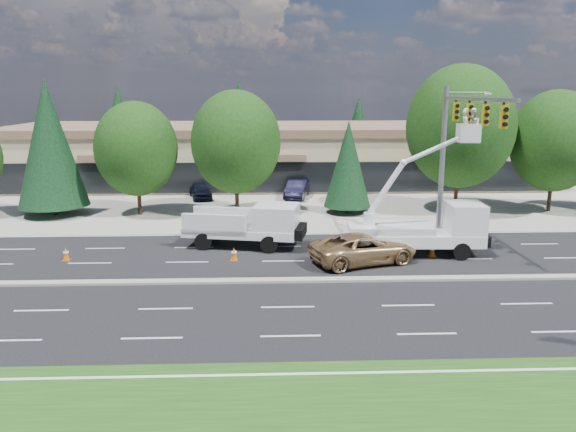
{
  "coord_description": "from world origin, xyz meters",
  "views": [
    {
      "loc": [
        -0.8,
        -24.89,
        8.69
      ],
      "look_at": [
        0.25,
        3.3,
        2.4
      ],
      "focal_mm": 35.0,
      "sensor_mm": 36.0,
      "label": 1
    }
  ],
  "objects_px": {
    "utility_pickup": "(249,229)",
    "minivan": "(364,248)",
    "signal_mast": "(456,138)",
    "bucket_truck": "(427,224)"
  },
  "relations": [
    {
      "from": "utility_pickup",
      "to": "bucket_truck",
      "type": "xyz_separation_m",
      "value": [
        9.61,
        -1.93,
        0.71
      ]
    },
    {
      "from": "utility_pickup",
      "to": "bucket_truck",
      "type": "height_order",
      "value": "bucket_truck"
    },
    {
      "from": "signal_mast",
      "to": "minivan",
      "type": "xyz_separation_m",
      "value": [
        -5.89,
        -4.24,
        -5.28
      ]
    },
    {
      "from": "bucket_truck",
      "to": "minivan",
      "type": "xyz_separation_m",
      "value": [
        -3.63,
        -1.37,
        -0.95
      ]
    },
    {
      "from": "minivan",
      "to": "signal_mast",
      "type": "bearing_deg",
      "value": -73.05
    },
    {
      "from": "minivan",
      "to": "utility_pickup",
      "type": "bearing_deg",
      "value": 42.24
    },
    {
      "from": "signal_mast",
      "to": "utility_pickup",
      "type": "bearing_deg",
      "value": -175.47
    },
    {
      "from": "utility_pickup",
      "to": "signal_mast",
      "type": "bearing_deg",
      "value": 16.1
    },
    {
      "from": "signal_mast",
      "to": "minivan",
      "type": "bearing_deg",
      "value": -144.2
    },
    {
      "from": "utility_pickup",
      "to": "minivan",
      "type": "xyz_separation_m",
      "value": [
        5.98,
        -3.3,
        -0.24
      ]
    }
  ]
}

